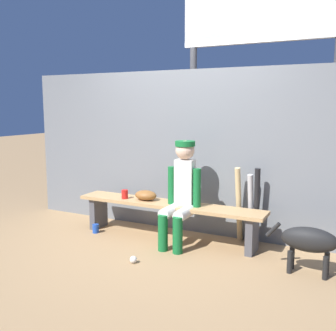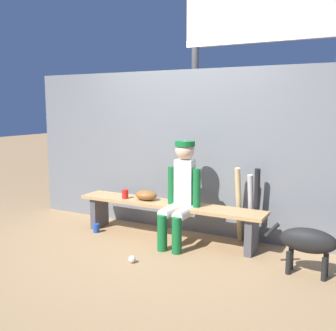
{
  "view_description": "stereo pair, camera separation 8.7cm",
  "coord_description": "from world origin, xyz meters",
  "px_view_note": "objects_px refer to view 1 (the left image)",
  "views": [
    {
      "loc": [
        2.08,
        -4.12,
        1.59
      ],
      "look_at": [
        0.0,
        0.0,
        0.9
      ],
      "focal_mm": 42.47,
      "sensor_mm": 36.0,
      "label": 1
    },
    {
      "loc": [
        2.16,
        -4.08,
        1.59
      ],
      "look_at": [
        0.0,
        0.0,
        0.9
      ],
      "focal_mm": 42.47,
      "sensor_mm": 36.0,
      "label": 2
    }
  ],
  "objects_px": {
    "baseball": "(133,260)",
    "cup_on_bench": "(125,194)",
    "bat_aluminum_silver": "(251,208)",
    "cup_on_ground": "(96,229)",
    "bat_aluminum_black": "(257,207)",
    "baseball_glove": "(146,195)",
    "dog": "(316,241)",
    "bat_wood_natural": "(239,205)",
    "player_seated": "(181,190)",
    "scoreboard": "(265,29)",
    "dugout_bench": "(168,211)"
  },
  "relations": [
    {
      "from": "baseball",
      "to": "cup_on_bench",
      "type": "xyz_separation_m",
      "value": [
        -0.6,
        0.78,
        0.46
      ]
    },
    {
      "from": "bat_aluminum_silver",
      "to": "cup_on_ground",
      "type": "relative_size",
      "value": 7.51
    },
    {
      "from": "cup_on_bench",
      "to": "baseball",
      "type": "bearing_deg",
      "value": -52.34
    },
    {
      "from": "bat_aluminum_black",
      "to": "baseball",
      "type": "bearing_deg",
      "value": -132.31
    },
    {
      "from": "baseball_glove",
      "to": "dog",
      "type": "xyz_separation_m",
      "value": [
        2.01,
        -0.3,
        -0.17
      ]
    },
    {
      "from": "bat_wood_natural",
      "to": "cup_on_ground",
      "type": "distance_m",
      "value": 1.82
    },
    {
      "from": "baseball_glove",
      "to": "baseball",
      "type": "xyz_separation_m",
      "value": [
        0.33,
        -0.83,
        -0.47
      ]
    },
    {
      "from": "cup_on_bench",
      "to": "player_seated",
      "type": "bearing_deg",
      "value": -3.93
    },
    {
      "from": "scoreboard",
      "to": "player_seated",
      "type": "bearing_deg",
      "value": -112.4
    },
    {
      "from": "cup_on_ground",
      "to": "scoreboard",
      "type": "height_order",
      "value": "scoreboard"
    },
    {
      "from": "bat_aluminum_silver",
      "to": "cup_on_bench",
      "type": "xyz_separation_m",
      "value": [
        -1.5,
        -0.36,
        0.09
      ]
    },
    {
      "from": "bat_wood_natural",
      "to": "cup_on_bench",
      "type": "relative_size",
      "value": 8.17
    },
    {
      "from": "player_seated",
      "to": "bat_aluminum_silver",
      "type": "bearing_deg",
      "value": 30.36
    },
    {
      "from": "dugout_bench",
      "to": "cup_on_bench",
      "type": "relative_size",
      "value": 21.37
    },
    {
      "from": "player_seated",
      "to": "bat_aluminum_black",
      "type": "xyz_separation_m",
      "value": [
        0.79,
        0.35,
        -0.19
      ]
    },
    {
      "from": "scoreboard",
      "to": "bat_aluminum_silver",
      "type": "bearing_deg",
      "value": -81.8
    },
    {
      "from": "bat_aluminum_black",
      "to": "scoreboard",
      "type": "distance_m",
      "value": 2.38
    },
    {
      "from": "cup_on_bench",
      "to": "dugout_bench",
      "type": "bearing_deg",
      "value": 5.17
    },
    {
      "from": "cup_on_ground",
      "to": "cup_on_bench",
      "type": "xyz_separation_m",
      "value": [
        0.34,
        0.16,
        0.45
      ]
    },
    {
      "from": "bat_aluminum_silver",
      "to": "cup_on_ground",
      "type": "height_order",
      "value": "bat_aluminum_silver"
    },
    {
      "from": "bat_aluminum_silver",
      "to": "scoreboard",
      "type": "distance_m",
      "value": 2.38
    },
    {
      "from": "baseball_glove",
      "to": "bat_aluminum_silver",
      "type": "distance_m",
      "value": 1.27
    },
    {
      "from": "player_seated",
      "to": "dog",
      "type": "distance_m",
      "value": 1.53
    },
    {
      "from": "cup_on_ground",
      "to": "baseball_glove",
      "type": "bearing_deg",
      "value": 19.2
    },
    {
      "from": "cup_on_ground",
      "to": "player_seated",
      "type": "bearing_deg",
      "value": 5.34
    },
    {
      "from": "baseball",
      "to": "scoreboard",
      "type": "xyz_separation_m",
      "value": [
        0.76,
        2.1,
        2.55
      ]
    },
    {
      "from": "player_seated",
      "to": "dog",
      "type": "bearing_deg",
      "value": -7.55
    },
    {
      "from": "bat_wood_natural",
      "to": "cup_on_bench",
      "type": "bearing_deg",
      "value": -166.1
    },
    {
      "from": "baseball_glove",
      "to": "cup_on_bench",
      "type": "distance_m",
      "value": 0.28
    },
    {
      "from": "baseball",
      "to": "scoreboard",
      "type": "bearing_deg",
      "value": 70.07
    },
    {
      "from": "baseball",
      "to": "cup_on_ground",
      "type": "relative_size",
      "value": 0.67
    },
    {
      "from": "player_seated",
      "to": "bat_wood_natural",
      "type": "xyz_separation_m",
      "value": [
        0.56,
        0.39,
        -0.2
      ]
    },
    {
      "from": "dog",
      "to": "scoreboard",
      "type": "bearing_deg",
      "value": 120.45
    },
    {
      "from": "baseball_glove",
      "to": "bat_aluminum_silver",
      "type": "relative_size",
      "value": 0.34
    },
    {
      "from": "bat_aluminum_black",
      "to": "cup_on_ground",
      "type": "height_order",
      "value": "bat_aluminum_black"
    },
    {
      "from": "bat_aluminum_silver",
      "to": "baseball",
      "type": "xyz_separation_m",
      "value": [
        -0.9,
        -1.14,
        -0.38
      ]
    },
    {
      "from": "baseball_glove",
      "to": "cup_on_ground",
      "type": "distance_m",
      "value": 0.79
    },
    {
      "from": "bat_aluminum_silver",
      "to": "scoreboard",
      "type": "bearing_deg",
      "value": 98.2
    },
    {
      "from": "bat_wood_natural",
      "to": "baseball",
      "type": "xyz_separation_m",
      "value": [
        -0.76,
        -1.12,
        -0.41
      ]
    },
    {
      "from": "bat_aluminum_black",
      "to": "bat_wood_natural",
      "type": "bearing_deg",
      "value": 169.9
    },
    {
      "from": "dugout_bench",
      "to": "cup_on_bench",
      "type": "xyz_separation_m",
      "value": [
        -0.58,
        -0.05,
        0.15
      ]
    },
    {
      "from": "bat_wood_natural",
      "to": "bat_aluminum_black",
      "type": "xyz_separation_m",
      "value": [
        0.22,
        -0.04,
        0.0
      ]
    },
    {
      "from": "baseball_glove",
      "to": "bat_aluminum_silver",
      "type": "bearing_deg",
      "value": 13.96
    },
    {
      "from": "cup_on_ground",
      "to": "dog",
      "type": "bearing_deg",
      "value": -1.99
    },
    {
      "from": "baseball_glove",
      "to": "cup_on_ground",
      "type": "bearing_deg",
      "value": -160.8
    },
    {
      "from": "dugout_bench",
      "to": "player_seated",
      "type": "xyz_separation_m",
      "value": [
        0.22,
        -0.11,
        0.3
      ]
    },
    {
      "from": "bat_wood_natural",
      "to": "scoreboard",
      "type": "distance_m",
      "value": 2.35
    },
    {
      "from": "player_seated",
      "to": "dog",
      "type": "relative_size",
      "value": 1.42
    },
    {
      "from": "bat_aluminum_silver",
      "to": "cup_on_bench",
      "type": "relative_size",
      "value": 7.51
    },
    {
      "from": "bat_wood_natural",
      "to": "bat_aluminum_silver",
      "type": "height_order",
      "value": "bat_wood_natural"
    }
  ]
}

